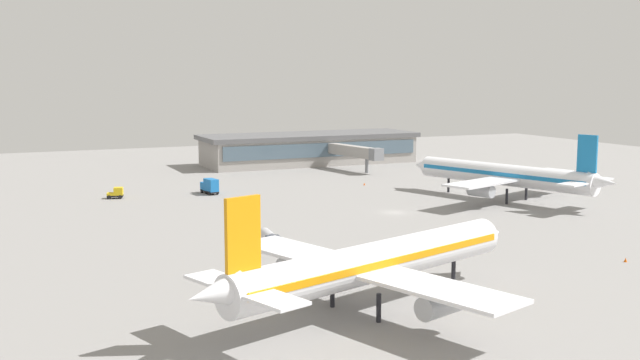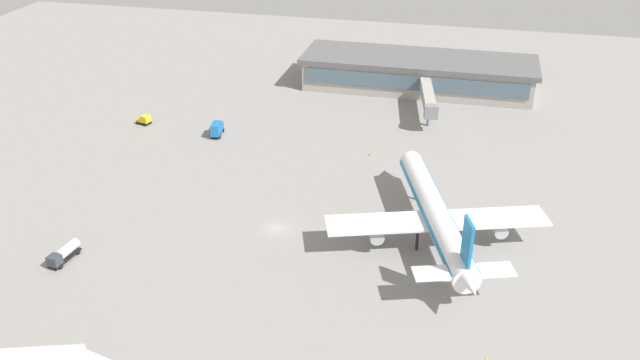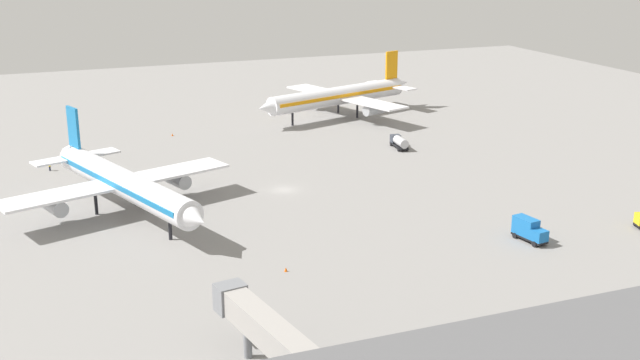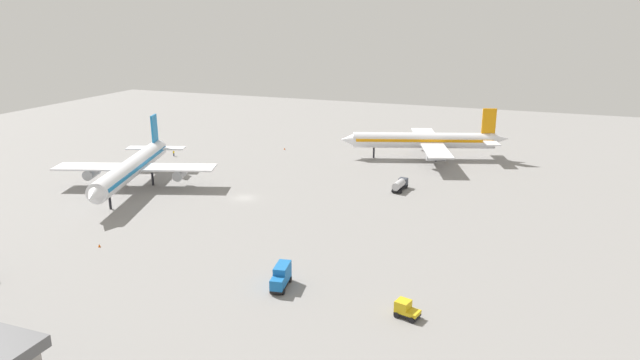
{
  "view_description": "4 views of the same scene",
  "coord_description": "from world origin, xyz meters",
  "px_view_note": "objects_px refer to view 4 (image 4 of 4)",
  "views": [
    {
      "loc": [
        68.68,
        118.99,
        25.27
      ],
      "look_at": [
        11.44,
        -8.07,
        5.72
      ],
      "focal_mm": 42.12,
      "sensor_mm": 36.0,
      "label": 1
    },
    {
      "loc": [
        -31.02,
        96.95,
        63.7
      ],
      "look_at": [
        -6.25,
        -7.01,
        6.89
      ],
      "focal_mm": 37.66,
      "sensor_mm": 36.0,
      "label": 2
    },
    {
      "loc": [
        -41.95,
        -124.05,
        42.19
      ],
      "look_at": [
        4.9,
        -4.61,
        2.52
      ],
      "focal_mm": 44.7,
      "sensor_mm": 36.0,
      "label": 3
    },
    {
      "loc": [
        56.74,
        -104.32,
        39.28
      ],
      "look_at": [
        14.77,
        8.57,
        3.31
      ],
      "focal_mm": 31.31,
      "sensor_mm": 36.0,
      "label": 4
    }
  ],
  "objects_px": {
    "baggage_tug": "(406,309)",
    "airplane_at_gate": "(133,167)",
    "airplane_taxiing": "(425,140)",
    "safety_cone_mid_apron": "(99,245)",
    "catering_truck": "(281,276)",
    "fuel_truck": "(400,185)",
    "ground_crew_worker": "(174,153)",
    "safety_cone_near_gate": "(285,149)"
  },
  "relations": [
    {
      "from": "airplane_at_gate",
      "to": "safety_cone_mid_apron",
      "type": "distance_m",
      "value": 34.93
    },
    {
      "from": "airplane_at_gate",
      "to": "ground_crew_worker",
      "type": "xyz_separation_m",
      "value": [
        -9.49,
        29.5,
        -4.37
      ]
    },
    {
      "from": "airplane_at_gate",
      "to": "catering_truck",
      "type": "height_order",
      "value": "airplane_at_gate"
    },
    {
      "from": "safety_cone_near_gate",
      "to": "baggage_tug",
      "type": "bearing_deg",
      "value": -56.67
    },
    {
      "from": "catering_truck",
      "to": "fuel_truck",
      "type": "bearing_deg",
      "value": 164.68
    },
    {
      "from": "catering_truck",
      "to": "safety_cone_mid_apron",
      "type": "bearing_deg",
      "value": -102.51
    },
    {
      "from": "fuel_truck",
      "to": "ground_crew_worker",
      "type": "distance_m",
      "value": 68.7
    },
    {
      "from": "ground_crew_worker",
      "to": "fuel_truck",
      "type": "bearing_deg",
      "value": -177.7
    },
    {
      "from": "airplane_at_gate",
      "to": "fuel_truck",
      "type": "distance_m",
      "value": 62.12
    },
    {
      "from": "airplane_taxiing",
      "to": "safety_cone_mid_apron",
      "type": "xyz_separation_m",
      "value": [
        -42.23,
        -82.52,
        -4.91
      ]
    },
    {
      "from": "fuel_truck",
      "to": "ground_crew_worker",
      "type": "relative_size",
      "value": 3.88
    },
    {
      "from": "catering_truck",
      "to": "safety_cone_near_gate",
      "type": "xyz_separation_m",
      "value": [
        -35.24,
        80.79,
        -1.4
      ]
    },
    {
      "from": "airplane_at_gate",
      "to": "safety_cone_mid_apron",
      "type": "relative_size",
      "value": 76.36
    },
    {
      "from": "airplane_at_gate",
      "to": "safety_cone_near_gate",
      "type": "xyz_separation_m",
      "value": [
        17.16,
        47.9,
        -4.92
      ]
    },
    {
      "from": "airplane_taxiing",
      "to": "safety_cone_mid_apron",
      "type": "distance_m",
      "value": 92.83
    },
    {
      "from": "baggage_tug",
      "to": "airplane_at_gate",
      "type": "bearing_deg",
      "value": -10.78
    },
    {
      "from": "catering_truck",
      "to": "ground_crew_worker",
      "type": "height_order",
      "value": "catering_truck"
    },
    {
      "from": "ground_crew_worker",
      "to": "airplane_at_gate",
      "type": "bearing_deg",
      "value": 117.84
    },
    {
      "from": "baggage_tug",
      "to": "fuel_truck",
      "type": "distance_m",
      "value": 56.78
    },
    {
      "from": "airplane_at_gate",
      "to": "safety_cone_near_gate",
      "type": "bearing_deg",
      "value": 141.79
    },
    {
      "from": "ground_crew_worker",
      "to": "safety_cone_mid_apron",
      "type": "height_order",
      "value": "ground_crew_worker"
    },
    {
      "from": "catering_truck",
      "to": "ground_crew_worker",
      "type": "distance_m",
      "value": 87.88
    },
    {
      "from": "airplane_taxiing",
      "to": "safety_cone_near_gate",
      "type": "xyz_separation_m",
      "value": [
        -41.4,
        -4.14,
        -4.91
      ]
    },
    {
      "from": "baggage_tug",
      "to": "catering_truck",
      "type": "distance_m",
      "value": 19.39
    },
    {
      "from": "airplane_at_gate",
      "to": "fuel_truck",
      "type": "height_order",
      "value": "airplane_at_gate"
    },
    {
      "from": "airplane_taxiing",
      "to": "fuel_truck",
      "type": "bearing_deg",
      "value": 71.81
    },
    {
      "from": "fuel_truck",
      "to": "safety_cone_mid_apron",
      "type": "bearing_deg",
      "value": 146.69
    },
    {
      "from": "airplane_at_gate",
      "to": "airplane_taxiing",
      "type": "height_order",
      "value": "airplane_at_gate"
    },
    {
      "from": "baggage_tug",
      "to": "safety_cone_near_gate",
      "type": "height_order",
      "value": "baggage_tug"
    },
    {
      "from": "ground_crew_worker",
      "to": "airplane_taxiing",
      "type": "bearing_deg",
      "value": -151.66
    },
    {
      "from": "baggage_tug",
      "to": "ground_crew_worker",
      "type": "distance_m",
      "value": 103.64
    },
    {
      "from": "catering_truck",
      "to": "fuel_truck",
      "type": "relative_size",
      "value": 0.9
    },
    {
      "from": "ground_crew_worker",
      "to": "safety_cone_near_gate",
      "type": "distance_m",
      "value": 32.39
    },
    {
      "from": "safety_cone_mid_apron",
      "to": "airplane_at_gate",
      "type": "bearing_deg",
      "value": 118.19
    },
    {
      "from": "fuel_truck",
      "to": "airplane_taxiing",
      "type": "bearing_deg",
      "value": 6.5
    },
    {
      "from": "safety_cone_mid_apron",
      "to": "catering_truck",
      "type": "bearing_deg",
      "value": -3.83
    },
    {
      "from": "fuel_truck",
      "to": "baggage_tug",
      "type": "bearing_deg",
      "value": -160.22
    },
    {
      "from": "airplane_at_gate",
      "to": "airplane_taxiing",
      "type": "relative_size",
      "value": 1.0
    },
    {
      "from": "airplane_taxiing",
      "to": "fuel_truck",
      "type": "xyz_separation_m",
      "value": [
        0.02,
        -31.76,
        -3.82
      ]
    },
    {
      "from": "airplane_at_gate",
      "to": "catering_truck",
      "type": "relative_size",
      "value": 7.87
    },
    {
      "from": "baggage_tug",
      "to": "safety_cone_mid_apron",
      "type": "relative_size",
      "value": 5.98
    },
    {
      "from": "catering_truck",
      "to": "airplane_taxiing",
      "type": "bearing_deg",
      "value": 167.16
    }
  ]
}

